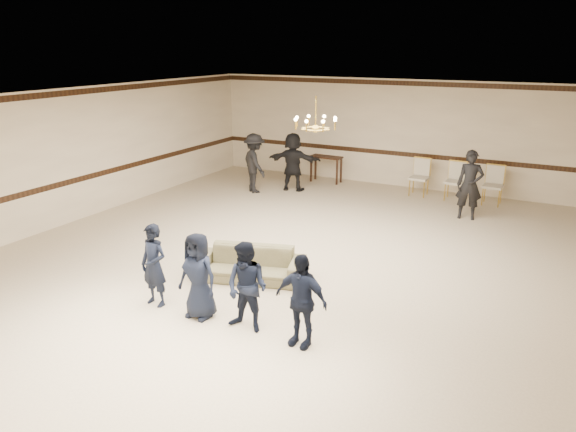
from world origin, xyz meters
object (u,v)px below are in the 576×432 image
adult_left (255,163)px  console_table (326,169)px  boy_d (301,300)px  boy_b (198,276)px  boy_c (247,287)px  adult_mid (293,162)px  boy_a (154,265)px  adult_right (470,185)px  chandelier (316,112)px  settee (250,264)px  banquet_chair_left (419,178)px  banquet_chair_mid (455,182)px  banquet_chair_right (493,186)px

adult_left → console_table: 2.52m
boy_d → console_table: size_ratio=1.42×
console_table → boy_b: bearing=-76.1°
boy_b → adult_left: 7.62m
boy_c → console_table: 9.40m
boy_b → adult_mid: adult_mid is taller
boy_b → boy_a: bearing=-177.0°
boy_b → adult_right: 7.77m
chandelier → settee: size_ratio=0.47×
boy_d → adult_right: bearing=85.4°
banquet_chair_left → boy_c: bearing=-89.3°
chandelier → banquet_chair_mid: bearing=70.0°
adult_right → banquet_chair_mid: bearing=103.6°
adult_right → boy_d: bearing=-106.7°
adult_left → console_table: bearing=-87.5°
boy_c → console_table: boy_c is taller
chandelier → adult_left: bearing=136.3°
boy_c → banquet_chair_right: 9.10m
chandelier → boy_c: bearing=-80.8°
console_table → adult_left: bearing=-120.7°
boy_c → boy_b: bearing=-179.1°
chandelier → boy_d: bearing=-67.7°
boy_b → settee: size_ratio=0.70×
boy_d → adult_mid: size_ratio=0.81×
adult_right → banquet_chair_left: 2.29m
boy_d → adult_left: (-4.95, 6.93, 0.16)m
chandelier → boy_c: (0.59, -3.61, -2.17)m
boy_d → boy_c: bearing=-176.4°
boy_d → banquet_chair_left: boy_d is taller
chandelier → adult_mid: bearing=122.6°
boy_d → console_table: boy_d is taller
console_table → banquet_chair_mid: bearing=-0.3°
adult_right → banquet_chair_right: 1.65m
boy_c → banquet_chair_left: 8.81m
boy_b → banquet_chair_mid: bearing=78.9°
banquet_chair_right → adult_mid: bearing=-166.3°
boy_d → adult_left: adult_left is taller
boy_c → adult_mid: 8.26m
boy_c → boy_a: bearing=-179.1°
boy_a → adult_left: bearing=112.5°
boy_c → boy_d: 0.90m
adult_left → adult_right: 6.01m
adult_right → banquet_chair_left: size_ratio=1.65×
boy_c → adult_mid: bearing=113.4°
banquet_chair_right → console_table: bearing=179.3°
adult_mid → boy_a: bearing=90.6°
banquet_chair_right → adult_right: bearing=-101.4°
boy_c → adult_right: (1.95, 7.23, 0.16)m
boy_b → banquet_chair_left: bearing=85.2°
banquet_chair_left → banquet_chair_mid: 1.00m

